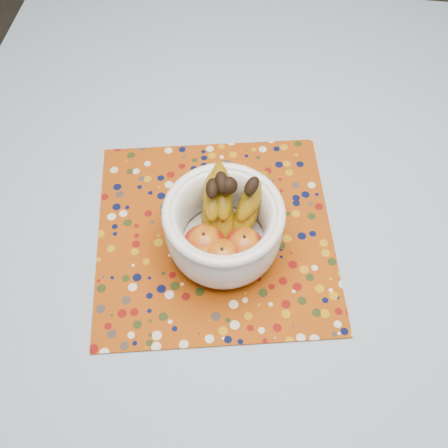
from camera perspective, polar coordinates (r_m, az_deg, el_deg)
name	(u,v)px	position (r m, az deg, el deg)	size (l,w,h in m)	color
table	(260,217)	(1.10, 3.92, 0.77)	(1.20, 1.20, 0.75)	brown
tablecloth	(262,194)	(1.03, 4.18, 3.25)	(1.32, 1.32, 0.01)	#647CA7
placemat	(215,234)	(0.97, -0.99, -1.05)	(0.43, 0.43, 0.00)	#923808
fruit_bowl	(226,223)	(0.89, 0.19, 0.15)	(0.21, 0.22, 0.16)	white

